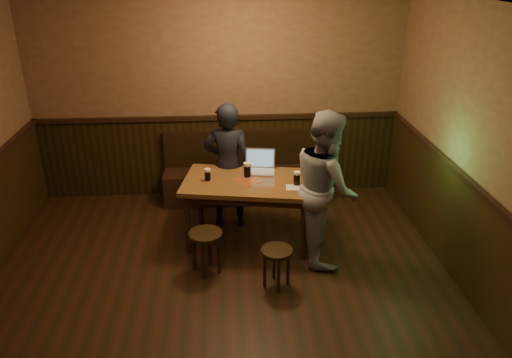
{
  "coord_description": "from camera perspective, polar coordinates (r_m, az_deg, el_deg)",
  "views": [
    {
      "loc": [
        0.05,
        -3.61,
        3.18
      ],
      "look_at": [
        0.41,
        1.49,
        0.86
      ],
      "focal_mm": 35.0,
      "sensor_mm": 36.0,
      "label": 1
    }
  ],
  "objects": [
    {
      "name": "stool_right",
      "position": [
        5.15,
        2.38,
        -8.88
      ],
      "size": [
        0.35,
        0.35,
        0.44
      ],
      "rotation": [
        0.0,
        0.0,
        0.09
      ],
      "color": "black",
      "rests_on": "ground"
    },
    {
      "name": "pint_right",
      "position": [
        5.61,
        4.69,
        0.1
      ],
      "size": [
        0.1,
        0.1,
        0.16
      ],
      "color": "#AD2615",
      "rests_on": "pub_table"
    },
    {
      "name": "laptop",
      "position": [
        5.96,
        0.43,
        1.55
      ],
      "size": [
        0.39,
        0.33,
        0.25
      ],
      "rotation": [
        0.0,
        0.0,
        -0.15
      ],
      "color": "silver",
      "rests_on": "pub_table"
    },
    {
      "name": "menu",
      "position": [
        5.57,
        4.59,
        -0.96
      ],
      "size": [
        0.23,
        0.17,
        0.0
      ],
      "primitive_type": "cube",
      "rotation": [
        0.0,
        0.0,
        -0.11
      ],
      "color": "silver",
      "rests_on": "pub_table"
    },
    {
      "name": "pint_mid",
      "position": [
        5.78,
        -0.99,
        1.06
      ],
      "size": [
        0.12,
        0.12,
        0.18
      ],
      "color": "#AD2615",
      "rests_on": "pub_table"
    },
    {
      "name": "pint_left",
      "position": [
        5.71,
        -5.56,
        0.47
      ],
      "size": [
        0.1,
        0.1,
        0.15
      ],
      "color": "#AD2615",
      "rests_on": "pub_table"
    },
    {
      "name": "person_grey",
      "position": [
        5.48,
        7.95,
        -0.9
      ],
      "size": [
        0.7,
        0.87,
        1.72
      ],
      "primitive_type": "imported",
      "rotation": [
        0.0,
        0.0,
        1.63
      ],
      "color": "gray",
      "rests_on": "ground"
    },
    {
      "name": "bench",
      "position": [
        6.98,
        -1.36,
        0.14
      ],
      "size": [
        2.2,
        0.5,
        0.95
      ],
      "color": "black",
      "rests_on": "ground"
    },
    {
      "name": "room",
      "position": [
        4.31,
        -4.25,
        -3.02
      ],
      "size": [
        5.04,
        6.04,
        2.84
      ],
      "color": "black",
      "rests_on": "ground"
    },
    {
      "name": "pub_table",
      "position": [
        5.77,
        -0.83,
        -1.11
      ],
      "size": [
        1.61,
        1.1,
        0.8
      ],
      "rotation": [
        0.0,
        0.0,
        -0.17
      ],
      "color": "brown",
      "rests_on": "ground"
    },
    {
      "name": "stool_left",
      "position": [
        5.37,
        -5.75,
        -7.03
      ],
      "size": [
        0.44,
        0.44,
        0.49
      ],
      "rotation": [
        0.0,
        0.0,
        -0.26
      ],
      "color": "black",
      "rests_on": "ground"
    },
    {
      "name": "person_suit",
      "position": [
        6.13,
        -3.23,
        1.53
      ],
      "size": [
        0.64,
        0.48,
        1.6
      ],
      "primitive_type": "imported",
      "rotation": [
        0.0,
        0.0,
        2.97
      ],
      "color": "black",
      "rests_on": "ground"
    }
  ]
}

